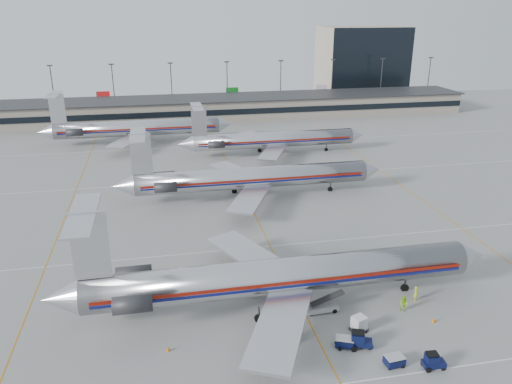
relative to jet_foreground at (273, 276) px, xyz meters
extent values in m
plane|color=gray|center=(3.08, 4.62, -3.82)|extent=(260.00, 260.00, 0.00)
cube|color=silver|center=(3.08, 14.62, -3.81)|extent=(160.00, 0.15, 0.02)
cube|color=gray|center=(3.08, 102.62, -0.82)|extent=(160.00, 16.00, 6.00)
cube|color=black|center=(3.08, 94.52, -0.62)|extent=(160.00, 0.20, 1.60)
cube|color=#2D2D30|center=(3.08, 102.62, 2.28)|extent=(162.00, 17.00, 0.30)
cylinder|color=#38383D|center=(-41.92, 116.62, 3.68)|extent=(0.30, 0.30, 15.00)
cube|color=#2D2D30|center=(-41.92, 116.62, 11.28)|extent=(1.60, 0.40, 0.35)
cylinder|color=#38383D|center=(-23.92, 116.62, 3.68)|extent=(0.30, 0.30, 15.00)
cube|color=#2D2D30|center=(-23.92, 116.62, 11.28)|extent=(1.60, 0.40, 0.35)
cylinder|color=#38383D|center=(-5.92, 116.62, 3.68)|extent=(0.30, 0.30, 15.00)
cube|color=#2D2D30|center=(-5.92, 116.62, 11.28)|extent=(1.60, 0.40, 0.35)
cylinder|color=#38383D|center=(12.08, 116.62, 3.68)|extent=(0.30, 0.30, 15.00)
cube|color=#2D2D30|center=(12.08, 116.62, 11.28)|extent=(1.60, 0.40, 0.35)
cylinder|color=#38383D|center=(30.08, 116.62, 3.68)|extent=(0.30, 0.30, 15.00)
cube|color=#2D2D30|center=(30.08, 116.62, 11.28)|extent=(1.60, 0.40, 0.35)
cylinder|color=#38383D|center=(48.08, 116.62, 3.68)|extent=(0.30, 0.30, 15.00)
cube|color=#2D2D30|center=(48.08, 116.62, 11.28)|extent=(1.60, 0.40, 0.35)
cylinder|color=#38383D|center=(66.08, 116.62, 3.68)|extent=(0.30, 0.30, 15.00)
cube|color=#2D2D30|center=(66.08, 116.62, 11.28)|extent=(1.60, 0.40, 0.35)
cylinder|color=#38383D|center=(84.08, 116.62, 3.68)|extent=(0.30, 0.30, 15.00)
cube|color=#2D2D30|center=(84.08, 116.62, 11.28)|extent=(1.60, 0.40, 0.35)
cube|color=tan|center=(65.08, 132.62, 8.68)|extent=(30.00, 20.00, 25.00)
cylinder|color=silver|center=(1.06, 0.00, -0.06)|extent=(42.94, 3.97, 3.97)
cone|color=silver|center=(24.25, 0.00, -0.06)|extent=(3.44, 3.97, 3.97)
cone|color=silver|center=(-22.34, 0.00, -0.06)|extent=(3.86, 3.97, 3.97)
cube|color=maroon|center=(1.06, -1.99, 0.10)|extent=(40.80, 0.05, 0.38)
cube|color=#0C1356|center=(1.06, -1.99, -0.33)|extent=(40.80, 0.05, 0.30)
cube|color=silver|center=(-1.09, 7.52, -1.13)|extent=(9.98, 14.55, 0.34)
cube|color=silver|center=(-1.09, -7.51, -1.13)|extent=(9.98, 14.55, 0.34)
cube|color=silver|center=(-18.80, 0.00, 5.58)|extent=(3.65, 0.27, 7.30)
cube|color=silver|center=(-19.12, 0.00, 9.01)|extent=(2.58, 11.27, 0.19)
cylinder|color=#2D2D30|center=(-15.04, 3.06, 0.26)|extent=(3.86, 1.83, 1.83)
cylinder|color=#2D2D30|center=(-15.04, -3.06, 0.26)|extent=(3.86, 1.83, 1.83)
cylinder|color=#2D2D30|center=(16.09, 0.00, -2.93)|extent=(0.21, 0.21, 1.77)
cylinder|color=#2D2D30|center=(-2.16, -2.57, -2.93)|extent=(0.21, 0.21, 1.77)
cylinder|color=#2D2D30|center=(-2.16, 2.58, -2.93)|extent=(0.21, 0.21, 1.77)
cylinder|color=black|center=(16.09, 0.00, -3.44)|extent=(0.97, 0.32, 0.97)
cylinder|color=silver|center=(4.59, 34.35, -0.24)|extent=(40.86, 3.78, 3.78)
cone|color=silver|center=(26.65, 34.35, -0.24)|extent=(3.27, 3.78, 3.78)
cone|color=silver|center=(-17.68, 34.35, -0.24)|extent=(3.68, 3.78, 3.78)
cube|color=maroon|center=(4.59, 32.45, -0.09)|extent=(38.82, 0.05, 0.36)
cube|color=#0C1356|center=(4.59, 32.45, -0.50)|extent=(38.82, 0.05, 0.29)
cube|color=silver|center=(2.54, 41.50, -1.26)|extent=(9.50, 13.85, 0.33)
cube|color=silver|center=(2.54, 27.20, -1.26)|extent=(9.50, 13.85, 0.33)
cube|color=silver|center=(-14.31, 34.35, 5.12)|extent=(3.47, 0.26, 6.95)
cube|color=silver|center=(-14.62, 34.35, 8.39)|extent=(2.45, 10.73, 0.18)
cylinder|color=#2D2D30|center=(-10.74, 37.27, 0.07)|extent=(3.68, 1.74, 1.74)
cylinder|color=#2D2D30|center=(-10.74, 31.44, 0.07)|extent=(3.68, 1.74, 1.74)
cylinder|color=#2D2D30|center=(18.89, 34.35, -2.97)|extent=(0.20, 0.20, 1.69)
cylinder|color=#2D2D30|center=(1.52, 31.90, -2.97)|extent=(0.20, 0.20, 1.69)
cylinder|color=#2D2D30|center=(1.52, 36.81, -2.97)|extent=(0.20, 0.20, 1.69)
cylinder|color=black|center=(18.89, 34.35, -3.46)|extent=(0.92, 0.31, 0.92)
cylinder|color=silver|center=(14.52, 60.36, -0.44)|extent=(36.71, 3.57, 3.57)
cone|color=silver|center=(34.42, 60.36, -0.44)|extent=(3.09, 3.57, 3.57)
cone|color=silver|center=(-5.58, 60.36, -0.44)|extent=(3.48, 3.57, 3.57)
cube|color=maroon|center=(14.52, 58.57, -0.29)|extent=(34.87, 0.05, 0.34)
cube|color=#0C1356|center=(14.52, 58.57, -0.68)|extent=(34.87, 0.05, 0.27)
cube|color=silver|center=(12.58, 67.13, -1.40)|extent=(8.98, 13.10, 0.31)
cube|color=silver|center=(12.58, 53.60, -1.40)|extent=(8.98, 13.10, 0.31)
cube|color=silver|center=(-2.39, 60.36, 4.64)|extent=(3.28, 0.24, 6.57)
cube|color=silver|center=(-2.68, 60.36, 7.73)|extent=(2.32, 10.14, 0.17)
cylinder|color=#2D2D30|center=(0.99, 63.12, -0.15)|extent=(3.48, 1.64, 1.64)
cylinder|color=#2D2D30|center=(0.99, 57.61, -0.15)|extent=(3.48, 1.64, 1.64)
cylinder|color=#2D2D30|center=(27.07, 60.36, -3.02)|extent=(0.19, 0.19, 1.59)
cylinder|color=#2D2D30|center=(11.62, 58.05, -3.02)|extent=(0.19, 0.19, 1.59)
cylinder|color=#2D2D30|center=(11.62, 62.68, -3.02)|extent=(0.19, 0.19, 1.59)
cylinder|color=black|center=(27.07, 60.36, -3.48)|extent=(0.87, 0.29, 0.87)
cylinder|color=silver|center=(-15.93, 77.14, -0.16)|extent=(39.71, 3.87, 3.87)
cone|color=silver|center=(5.60, 77.14, -0.16)|extent=(3.34, 3.87, 3.87)
cone|color=silver|center=(-37.67, 77.14, -0.16)|extent=(3.76, 3.87, 3.87)
cube|color=maroon|center=(-15.93, 75.20, 0.00)|extent=(37.72, 0.05, 0.37)
cube|color=#0C1356|center=(-15.93, 75.20, -0.42)|extent=(37.72, 0.05, 0.29)
cube|color=silver|center=(-18.02, 84.45, -1.20)|extent=(9.72, 14.17, 0.33)
cube|color=silver|center=(-18.02, 69.82, -1.20)|extent=(9.72, 14.17, 0.33)
cube|color=silver|center=(-34.22, 77.14, 5.33)|extent=(3.55, 0.26, 7.11)
cube|color=silver|center=(-34.53, 77.14, 8.67)|extent=(2.51, 10.97, 0.19)
cylinder|color=#2D2D30|center=(-30.56, 80.12, 0.15)|extent=(3.76, 1.78, 1.78)
cylinder|color=#2D2D30|center=(-30.56, 74.16, 0.15)|extent=(3.76, 1.78, 1.78)
cylinder|color=#2D2D30|center=(-2.35, 77.14, -2.95)|extent=(0.21, 0.21, 1.72)
cylinder|color=#2D2D30|center=(-19.07, 74.63, -2.95)|extent=(0.21, 0.21, 1.72)
cylinder|color=#2D2D30|center=(-19.07, 79.65, -2.95)|extent=(0.21, 0.21, 1.72)
cylinder|color=black|center=(-2.35, 77.14, -3.45)|extent=(0.94, 0.31, 0.94)
cube|color=#090F33|center=(-1.54, -7.32, -3.19)|extent=(2.74, 1.93, 0.57)
cube|color=#090F33|center=(-1.88, -7.32, -2.52)|extent=(1.63, 1.48, 1.02)
cube|color=black|center=(-1.88, -7.32, -1.84)|extent=(1.56, 1.41, 0.09)
cylinder|color=black|center=(-0.63, -6.75, -3.50)|extent=(0.63, 0.20, 0.63)
cylinder|color=black|center=(-0.63, -7.89, -3.50)|extent=(0.63, 0.20, 0.63)
cylinder|color=black|center=(-2.44, -6.75, -3.50)|extent=(0.63, 0.20, 0.63)
cylinder|color=black|center=(-2.44, -7.89, -3.50)|extent=(0.63, 0.20, 0.63)
cube|color=#090F33|center=(6.80, -8.84, -3.24)|extent=(2.55, 1.85, 0.52)
cube|color=#090F33|center=(6.49, -8.84, -2.61)|extent=(1.53, 1.40, 0.94)
cube|color=black|center=(6.49, -8.84, -1.99)|extent=(1.46, 1.34, 0.08)
cylinder|color=black|center=(7.64, -8.32, -3.52)|extent=(0.59, 0.19, 0.59)
cylinder|color=black|center=(7.64, -9.37, -3.52)|extent=(0.59, 0.19, 0.59)
cylinder|color=black|center=(5.97, -8.32, -3.52)|extent=(0.59, 0.19, 0.59)
cylinder|color=black|center=(5.97, -9.37, -3.52)|extent=(0.59, 0.19, 0.59)
cube|color=#090F33|center=(12.32, -13.07, -3.29)|extent=(2.16, 1.20, 0.47)
cube|color=#090F33|center=(12.03, -13.07, -2.72)|extent=(1.21, 1.04, 0.85)
cube|color=black|center=(12.03, -13.07, -2.15)|extent=(1.16, 0.98, 0.08)
cylinder|color=black|center=(13.08, -12.60, -3.55)|extent=(0.53, 0.17, 0.53)
cylinder|color=black|center=(13.08, -13.54, -3.55)|extent=(0.53, 0.17, 0.53)
cylinder|color=black|center=(11.56, -12.60, -3.55)|extent=(0.53, 0.17, 0.53)
cylinder|color=black|center=(11.56, -13.54, -3.55)|extent=(0.53, 0.17, 0.53)
cube|color=#090F33|center=(5.30, -8.43, -3.30)|extent=(2.11, 1.81, 0.65)
cube|color=#9C9C9C|center=(5.30, -8.43, -2.83)|extent=(2.11, 1.81, 0.06)
cylinder|color=black|center=(5.96, -7.92, -3.65)|extent=(0.34, 0.13, 0.34)
cylinder|color=black|center=(5.96, -8.95, -3.65)|extent=(0.34, 0.13, 0.34)
cylinder|color=black|center=(4.65, -7.92, -3.65)|extent=(0.34, 0.13, 0.34)
cylinder|color=black|center=(4.65, -8.95, -3.65)|extent=(0.34, 0.13, 0.34)
cube|color=#090F33|center=(8.88, -12.00, -3.30)|extent=(1.90, 1.39, 0.66)
cube|color=#9C9C9C|center=(8.88, -12.00, -2.83)|extent=(1.90, 1.39, 0.06)
cylinder|color=black|center=(9.53, -11.49, -3.65)|extent=(0.34, 0.13, 0.34)
cylinder|color=black|center=(9.53, -12.52, -3.65)|extent=(0.34, 0.13, 0.34)
cylinder|color=black|center=(8.22, -11.49, -3.65)|extent=(0.34, 0.13, 0.34)
cylinder|color=black|center=(8.22, -12.52, -3.65)|extent=(0.34, 0.13, 0.34)
cube|color=#2D2D30|center=(7.70, -6.31, -3.59)|extent=(1.95, 1.79, 0.27)
cube|color=silver|center=(7.70, -6.31, -2.79)|extent=(1.67, 1.61, 1.33)
cylinder|color=black|center=(8.32, -5.78, -3.71)|extent=(0.21, 0.11, 0.21)
cylinder|color=black|center=(8.32, -6.85, -3.71)|extent=(0.21, 0.11, 0.21)
cylinder|color=black|center=(7.07, -5.78, -3.71)|extent=(0.21, 0.11, 0.21)
cylinder|color=black|center=(7.07, -6.85, -3.71)|extent=(0.21, 0.11, 0.21)
cube|color=#9C9C9C|center=(5.00, -2.21, -3.35)|extent=(3.75, 1.48, 0.51)
cube|color=#2D2D30|center=(5.62, -2.21, -2.17)|extent=(3.79, 1.07, 1.33)
cylinder|color=black|center=(6.34, -1.64, -3.56)|extent=(0.51, 0.16, 0.51)
cylinder|color=black|center=(6.34, -2.77, -3.56)|extent=(0.51, 0.16, 0.51)
cylinder|color=black|center=(3.67, -1.64, -3.56)|extent=(0.51, 0.16, 0.51)
cylinder|color=black|center=(3.67, -2.77, -3.56)|extent=(0.51, 0.16, 0.51)
imported|color=#C3E515|center=(16.29, -2.19, -2.90)|extent=(0.69, 0.79, 1.83)
imported|color=#8FD914|center=(13.90, -3.92, -2.86)|extent=(1.18, 1.12, 1.92)
cone|color=#D56407|center=(16.13, -6.47, -3.51)|extent=(0.46, 0.46, 0.61)
cone|color=#D56407|center=(-11.89, -5.64, -3.55)|extent=(0.46, 0.46, 0.54)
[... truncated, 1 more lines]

